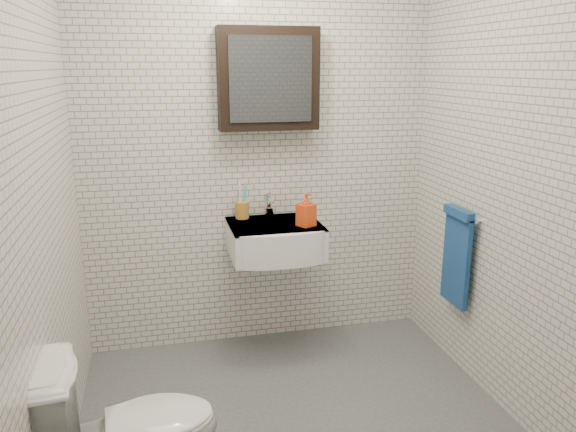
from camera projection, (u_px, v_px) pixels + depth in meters
The scene contains 8 objects.
ground at pixel (298, 421), 2.89m from camera, with size 2.20×2.00×0.01m, color #494B50.
room_shell at pixel (299, 137), 2.51m from camera, with size 2.22×2.02×2.51m.
washbasin at pixel (276, 240), 3.39m from camera, with size 0.55×0.50×0.20m.
faucet at pixel (269, 207), 3.54m from camera, with size 0.06×0.20×0.15m.
mirror_cabinet at pixel (268, 79), 3.33m from camera, with size 0.60×0.15×0.60m.
towel_rail at pixel (457, 253), 3.26m from camera, with size 0.09×0.30×0.58m.
toothbrush_cup at pixel (242, 209), 3.51m from camera, with size 0.09×0.09×0.23m.
soap_bottle at pixel (306, 210), 3.33m from camera, with size 0.09×0.09×0.20m, color orange.
Camera 1 is at (-0.63, -2.44, 1.78)m, focal length 35.00 mm.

